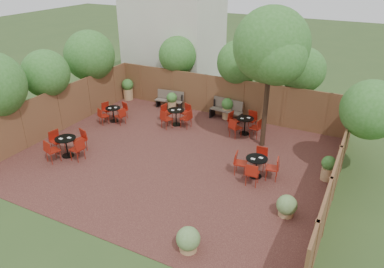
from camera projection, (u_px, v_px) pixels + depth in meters
The scene contains 13 objects.
ground at pixel (175, 159), 14.70m from camera, with size 80.00×80.00×0.00m, color #354F23.
courtyard_paving at pixel (175, 158), 14.70m from camera, with size 12.00×10.00×0.02m, color #3D1B19.
fence_back at pixel (224, 97), 18.27m from camera, with size 12.00×0.08×2.00m, color brown.
fence_left at pixel (60, 110), 16.73m from camera, with size 0.08×10.00×2.00m, color brown.
fence_right at pixel (336, 174), 11.80m from camera, with size 0.08×10.00×2.00m, color brown.
neighbour_building at pixel (174, 20), 21.21m from camera, with size 5.00×4.00×8.00m, color beige.
overhang_foliage at pixel (144, 71), 16.42m from camera, with size 15.65×10.67×2.65m.
courtyard_tree at pixel (271, 50), 13.93m from camera, with size 2.99×2.93×5.72m.
park_bench_left at pixel (170, 99), 19.39m from camera, with size 1.54×0.65×0.92m.
park_bench_right at pixel (227, 109), 18.04m from camera, with size 1.67×0.73×1.00m.
bistro_tables at pixel (170, 132), 15.82m from camera, with size 9.32×6.90×0.93m.
planters at pixel (188, 106), 18.22m from camera, with size 11.88×4.09×1.18m.
low_shrubs at pixel (243, 233), 10.25m from camera, with size 2.96×3.58×0.72m.
Camera 1 is at (6.46, -11.06, 7.31)m, focal length 34.36 mm.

